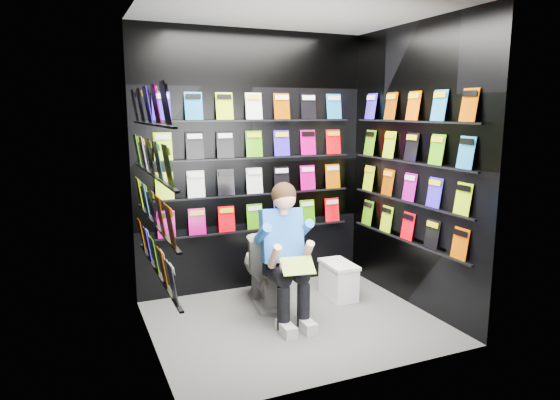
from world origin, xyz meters
name	(u,v)px	position (x,y,z in m)	size (l,w,h in m)	color
floor	(294,322)	(0.00, 0.00, 0.00)	(2.40, 2.40, 0.00)	slate
ceiling	(296,9)	(0.00, 0.00, 2.60)	(2.40, 2.40, 0.00)	white
wall_back	(253,163)	(0.00, 1.00, 1.30)	(2.40, 0.04, 2.60)	black
wall_front	(361,192)	(0.00, -1.00, 1.30)	(2.40, 0.04, 2.60)	black
wall_left	(147,182)	(-1.20, 0.00, 1.30)	(0.04, 2.00, 2.60)	black
wall_right	(413,168)	(1.20, 0.00, 1.30)	(0.04, 2.00, 2.60)	black
comics_back	(254,162)	(0.00, 0.97, 1.31)	(2.10, 0.06, 1.37)	#D25600
comics_left	(151,181)	(-1.17, 0.00, 1.31)	(0.06, 1.70, 1.37)	#D25600
comics_right	(411,167)	(1.17, 0.00, 1.31)	(0.06, 1.70, 1.37)	#D25600
toilet	(265,266)	(-0.07, 0.52, 0.37)	(0.42, 0.75, 0.73)	white
longbox	(338,281)	(0.65, 0.38, 0.16)	(0.23, 0.42, 0.32)	white
longbox_lid	(339,264)	(0.65, 0.38, 0.33)	(0.25, 0.44, 0.03)	white
reader	(281,237)	(-0.07, 0.14, 0.74)	(0.48, 0.70, 1.29)	blue
held_comic	(298,266)	(-0.07, -0.21, 0.58)	(0.27, 0.01, 0.19)	green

